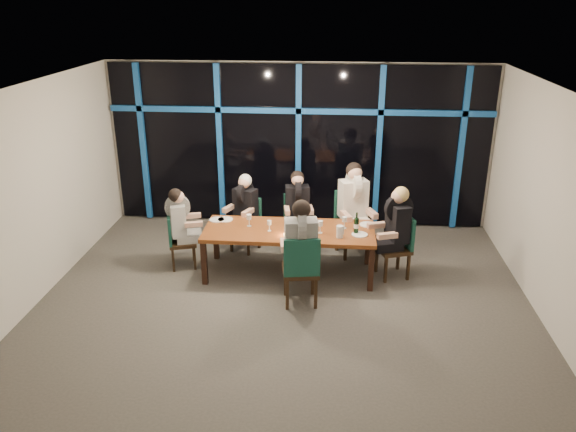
{
  "coord_description": "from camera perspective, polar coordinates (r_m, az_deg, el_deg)",
  "views": [
    {
      "loc": [
        0.64,
        -7.05,
        4.1
      ],
      "look_at": [
        0.0,
        0.6,
        1.05
      ],
      "focal_mm": 35.0,
      "sensor_mm": 36.0,
      "label": 1
    }
  ],
  "objects": [
    {
      "name": "room",
      "position": [
        7.38,
        -0.39,
        5.33
      ],
      "size": [
        7.04,
        7.0,
        3.02
      ],
      "color": "#57534D",
      "rests_on": "ground"
    },
    {
      "name": "window_wall",
      "position": [
        10.32,
        1.15,
        7.37
      ],
      "size": [
        6.86,
        0.43,
        2.94
      ],
      "color": "black",
      "rests_on": "ground"
    },
    {
      "name": "dining_table",
      "position": [
        8.59,
        0.11,
        -1.79
      ],
      "size": [
        2.6,
        1.0,
        0.75
      ],
      "color": "brown",
      "rests_on": "ground"
    },
    {
      "name": "chair_far_left",
      "position": [
        9.56,
        -4.16,
        -0.46
      ],
      "size": [
        0.56,
        0.56,
        0.91
      ],
      "rotation": [
        0.0,
        0.0,
        -0.41
      ],
      "color": "black",
      "rests_on": "ground"
    },
    {
      "name": "chair_far_mid",
      "position": [
        9.57,
        0.91,
        -0.26
      ],
      "size": [
        0.5,
        0.5,
        0.94
      ],
      "rotation": [
        0.0,
        0.0,
        0.17
      ],
      "color": "black",
      "rests_on": "ground"
    },
    {
      "name": "chair_far_right",
      "position": [
        9.42,
        6.41,
        -0.27
      ],
      "size": [
        0.65,
        0.65,
        1.08
      ],
      "rotation": [
        0.0,
        0.0,
        0.36
      ],
      "color": "black",
      "rests_on": "ground"
    },
    {
      "name": "chair_end_left",
      "position": [
        9.05,
        -11.2,
        -2.19
      ],
      "size": [
        0.52,
        0.52,
        0.9
      ],
      "rotation": [
        0.0,
        0.0,
        1.87
      ],
      "color": "black",
      "rests_on": "ground"
    },
    {
      "name": "chair_end_right",
      "position": [
        8.75,
        11.21,
        -2.68
      ],
      "size": [
        0.58,
        0.58,
        0.99
      ],
      "rotation": [
        0.0,
        0.0,
        5.03
      ],
      "color": "black",
      "rests_on": "ground"
    },
    {
      "name": "chair_near_mid",
      "position": [
        7.75,
        1.33,
        -5.21
      ],
      "size": [
        0.56,
        0.56,
        1.07
      ],
      "rotation": [
        0.0,
        0.0,
        3.29
      ],
      "color": "black",
      "rests_on": "ground"
    },
    {
      "name": "diner_far_left",
      "position": [
        9.36,
        -4.47,
        1.45
      ],
      "size": [
        0.57,
        0.63,
        0.89
      ],
      "rotation": [
        0.0,
        0.0,
        -0.41
      ],
      "color": "black",
      "rests_on": "ground"
    },
    {
      "name": "diner_far_mid",
      "position": [
        9.37,
        0.98,
        1.69
      ],
      "size": [
        0.51,
        0.62,
        0.92
      ],
      "rotation": [
        0.0,
        0.0,
        0.17
      ],
      "color": "black",
      "rests_on": "ground"
    },
    {
      "name": "diner_far_right",
      "position": [
        9.19,
        6.74,
        1.98
      ],
      "size": [
        0.66,
        0.74,
        1.05
      ],
      "rotation": [
        0.0,
        0.0,
        0.36
      ],
      "color": "silver",
      "rests_on": "ground"
    },
    {
      "name": "diner_end_left",
      "position": [
        8.91,
        -10.88,
        -0.04
      ],
      "size": [
        0.61,
        0.53,
        0.88
      ],
      "rotation": [
        0.0,
        0.0,
        1.87
      ],
      "color": "black",
      "rests_on": "ground"
    },
    {
      "name": "diner_end_right",
      "position": [
        8.56,
        10.88,
        -0.34
      ],
      "size": [
        0.68,
        0.59,
        0.97
      ],
      "rotation": [
        0.0,
        0.0,
        5.03
      ],
      "color": "black",
      "rests_on": "ground"
    },
    {
      "name": "diner_near_mid",
      "position": [
        7.65,
        1.3,
        -2.1
      ],
      "size": [
        0.57,
        0.7,
        1.04
      ],
      "rotation": [
        0.0,
        0.0,
        3.29
      ],
      "color": "black",
      "rests_on": "ground"
    },
    {
      "name": "plate_far_left",
      "position": [
        8.97,
        -6.39,
        -0.35
      ],
      "size": [
        0.24,
        0.24,
        0.01
      ],
      "primitive_type": "cylinder",
      "color": "white",
      "rests_on": "dining_table"
    },
    {
      "name": "plate_far_mid",
      "position": [
        8.89,
        1.33,
        -0.41
      ],
      "size": [
        0.24,
        0.24,
        0.01
      ],
      "primitive_type": "cylinder",
      "color": "white",
      "rests_on": "dining_table"
    },
    {
      "name": "plate_far_right",
      "position": [
        8.81,
        8.06,
        -0.87
      ],
      "size": [
        0.24,
        0.24,
        0.01
      ],
      "primitive_type": "cylinder",
      "color": "white",
      "rests_on": "dining_table"
    },
    {
      "name": "plate_end_left",
      "position": [
        8.98,
        -7.25,
        -0.37
      ],
      "size": [
        0.24,
        0.24,
        0.01
      ],
      "primitive_type": "cylinder",
      "color": "white",
      "rests_on": "dining_table"
    },
    {
      "name": "plate_end_right",
      "position": [
        8.43,
        7.29,
        -1.88
      ],
      "size": [
        0.24,
        0.24,
        0.01
      ],
      "primitive_type": "cylinder",
      "color": "white",
      "rests_on": "dining_table"
    },
    {
      "name": "plate_near_mid",
      "position": [
        8.27,
        0.93,
        -2.17
      ],
      "size": [
        0.24,
        0.24,
        0.01
      ],
      "primitive_type": "cylinder",
      "color": "white",
      "rests_on": "dining_table"
    },
    {
      "name": "wine_bottle",
      "position": [
        8.44,
        6.95,
        -0.95
      ],
      "size": [
        0.08,
        0.08,
        0.33
      ],
      "rotation": [
        0.0,
        0.0,
        0.06
      ],
      "color": "black",
      "rests_on": "dining_table"
    },
    {
      "name": "water_pitcher",
      "position": [
        8.28,
        5.28,
        -1.59
      ],
      "size": [
        0.11,
        0.1,
        0.18
      ],
      "rotation": [
        0.0,
        0.0,
        -0.34
      ],
      "color": "silver",
      "rests_on": "dining_table"
    },
    {
      "name": "tea_light",
      "position": [
        8.34,
        -0.28,
        -1.89
      ],
      "size": [
        0.05,
        0.05,
        0.03
      ],
      "primitive_type": "cylinder",
      "color": "#FFA94C",
      "rests_on": "dining_table"
    },
    {
      "name": "wine_glass_a",
      "position": [
        8.47,
        -1.91,
        -0.75
      ],
      "size": [
        0.06,
        0.06,
        0.17
      ],
      "color": "silver",
      "rests_on": "dining_table"
    },
    {
      "name": "wine_glass_b",
      "position": [
        8.56,
        1.39,
        -0.52
      ],
      "size": [
        0.06,
        0.06,
        0.16
      ],
      "color": "silver",
      "rests_on": "dining_table"
    },
    {
      "name": "wine_glass_c",
      "position": [
        8.39,
        3.3,
        -0.84
      ],
      "size": [
        0.08,
        0.08,
        0.2
      ],
      "color": "white",
      "rests_on": "dining_table"
    },
    {
      "name": "wine_glass_d",
      "position": [
        8.65,
        -3.98,
        -0.17
      ],
      "size": [
        0.07,
        0.07,
        0.19
      ],
      "color": "white",
      "rests_on": "dining_table"
    },
    {
      "name": "wine_glass_e",
      "position": [
        8.59,
        5.76,
        -0.41
      ],
      "size": [
        0.07,
        0.07,
        0.19
      ],
      "color": "silver",
      "rests_on": "dining_table"
    }
  ]
}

